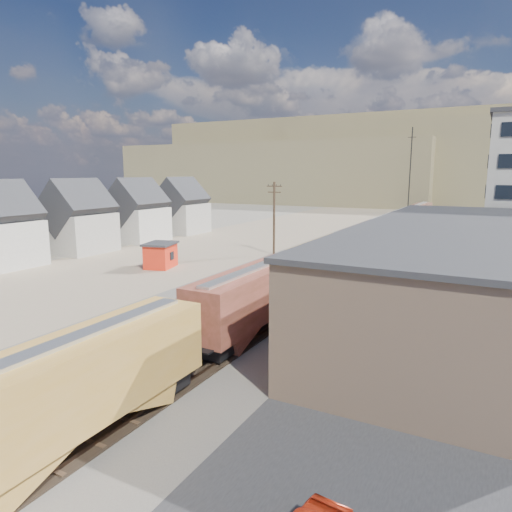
% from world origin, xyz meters
% --- Properties ---
extents(ground, '(300.00, 300.00, 0.00)m').
position_xyz_m(ground, '(0.00, 0.00, 0.00)').
color(ground, '#6B6356').
rests_on(ground, ground).
extents(ballast_bed, '(18.00, 200.00, 0.06)m').
position_xyz_m(ballast_bed, '(0.00, 50.00, 0.03)').
color(ballast_bed, '#4C4742').
rests_on(ballast_bed, ground).
extents(dirt_yard, '(24.00, 180.00, 0.03)m').
position_xyz_m(dirt_yard, '(-20.00, 40.00, 0.01)').
color(dirt_yard, '#88715E').
rests_on(dirt_yard, ground).
extents(rail_tracks, '(11.40, 200.00, 0.24)m').
position_xyz_m(rail_tracks, '(-0.55, 50.00, 0.11)').
color(rail_tracks, black).
rests_on(rail_tracks, ground).
extents(freight_train, '(3.00, 119.74, 4.46)m').
position_xyz_m(freight_train, '(3.80, 35.89, 2.79)').
color(freight_train, black).
rests_on(freight_train, ground).
extents(warehouse, '(12.40, 40.40, 7.25)m').
position_xyz_m(warehouse, '(14.98, 25.00, 3.65)').
color(warehouse, tan).
rests_on(warehouse, ground).
extents(utility_pole_north, '(2.20, 0.32, 10.00)m').
position_xyz_m(utility_pole_north, '(-8.50, 42.00, 5.30)').
color(utility_pole_north, '#382619').
rests_on(utility_pole_north, ground).
extents(radio_mast, '(1.20, 0.16, 18.00)m').
position_xyz_m(radio_mast, '(6.00, 60.00, 9.12)').
color(radio_mast, black).
rests_on(radio_mast, ground).
extents(townhouse_row, '(8.15, 68.16, 10.47)m').
position_xyz_m(townhouse_row, '(-34.00, 25.00, 4.34)').
color(townhouse_row, '#B7B2A8').
rests_on(townhouse_row, ground).
extents(hills_north, '(265.00, 80.00, 32.00)m').
position_xyz_m(hills_north, '(0.17, 167.92, 14.10)').
color(hills_north, brown).
rests_on(hills_north, ground).
extents(maintenance_shed, '(4.17, 4.83, 3.03)m').
position_xyz_m(maintenance_shed, '(-16.68, 27.84, 1.55)').
color(maintenance_shed, red).
rests_on(maintenance_shed, ground).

